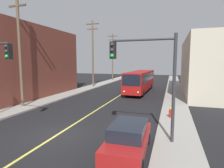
{
  "coord_description": "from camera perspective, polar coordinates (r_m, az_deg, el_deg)",
  "views": [
    {
      "loc": [
        6.82,
        -9.82,
        4.61
      ],
      "look_at": [
        0.0,
        11.26,
        2.0
      ],
      "focal_mm": 29.8,
      "sensor_mm": 36.0,
      "label": 1
    }
  ],
  "objects": [
    {
      "name": "utility_pole_near",
      "position": [
        20.82,
        -26.53,
        10.84
      ],
      "size": [
        2.4,
        0.28,
        11.36
      ],
      "color": "brown",
      "rests_on": "sidewalk_left"
    },
    {
      "name": "sidewalk_left",
      "position": [
        24.73,
        -17.18,
        -4.15
      ],
      "size": [
        2.5,
        90.0,
        0.15
      ],
      "primitive_type": "cube",
      "color": "gray",
      "rests_on": "ground"
    },
    {
      "name": "sidewalk_right",
      "position": [
        20.34,
        18.8,
        -6.53
      ],
      "size": [
        2.5,
        90.0,
        0.15
      ],
      "primitive_type": "cube",
      "color": "gray",
      "rests_on": "ground"
    },
    {
      "name": "ground_plane",
      "position": [
        12.82,
        -16.23,
        -14.63
      ],
      "size": [
        120.0,
        120.0,
        0.0
      ],
      "primitive_type": "plane",
      "color": "black"
    },
    {
      "name": "city_bus",
      "position": [
        29.08,
        8.7,
        1.13
      ],
      "size": [
        2.93,
        12.22,
        3.2
      ],
      "color": "maroon",
      "rests_on": "ground"
    },
    {
      "name": "utility_pole_mid",
      "position": [
        34.61,
        -5.93,
        10.02
      ],
      "size": [
        2.4,
        0.28,
        11.89
      ],
      "color": "brown",
      "rests_on": "sidewalk_left"
    },
    {
      "name": "traffic_signal_right_corner",
      "position": [
        10.69,
        10.38,
        4.98
      ],
      "size": [
        3.75,
        0.48,
        6.0
      ],
      "color": "#2D2D33",
      "rests_on": "sidewalk_right"
    },
    {
      "name": "parked_car_red",
      "position": [
        9.67,
        5.07,
        -16.22
      ],
      "size": [
        1.9,
        4.44,
        1.62
      ],
      "color": "maroon",
      "rests_on": "ground"
    },
    {
      "name": "utility_pole_far",
      "position": [
        46.58,
        0.18,
        8.88
      ],
      "size": [
        2.4,
        0.28,
        11.39
      ],
      "color": "brown",
      "rests_on": "sidewalk_left"
    },
    {
      "name": "fire_hydrant",
      "position": [
        15.91,
        17.62,
        -8.26
      ],
      "size": [
        0.44,
        0.26,
        0.84
      ],
      "color": "red",
      "rests_on": "sidewalk_right"
    },
    {
      "name": "lane_stripe_center",
      "position": [
        26.15,
        2.53,
        -3.43
      ],
      "size": [
        0.16,
        60.0,
        0.01
      ],
      "primitive_type": "cube",
      "color": "#D8CC4C",
      "rests_on": "ground"
    }
  ]
}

